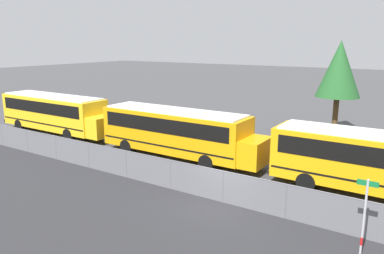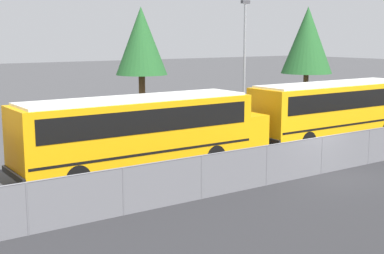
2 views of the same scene
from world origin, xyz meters
TOP-DOWN VIEW (x-y plane):
  - ground_plane at (0.00, 0.00)m, footprint 200.00×200.00m
  - fence at (-0.00, -0.00)m, footprint 61.11×0.07m
  - school_bus_0 at (-18.17, 4.57)m, footprint 11.53×2.59m
  - school_bus_1 at (-5.86, 4.57)m, footprint 11.53×2.59m
  - street_sign at (6.27, -1.30)m, footprint 0.70×0.09m
  - tree_0 at (1.19, 17.14)m, footprint 3.49×3.49m

SIDE VIEW (x-z plane):
  - ground_plane at x=0.00m, z-range 0.00..0.00m
  - fence at x=0.00m, z-range 0.02..1.60m
  - street_sign at x=6.27m, z-range 0.09..2.96m
  - school_bus_0 at x=-18.17m, z-range 0.30..3.47m
  - school_bus_1 at x=-5.86m, z-range 0.30..3.47m
  - tree_0 at x=1.19m, z-range 1.49..9.09m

